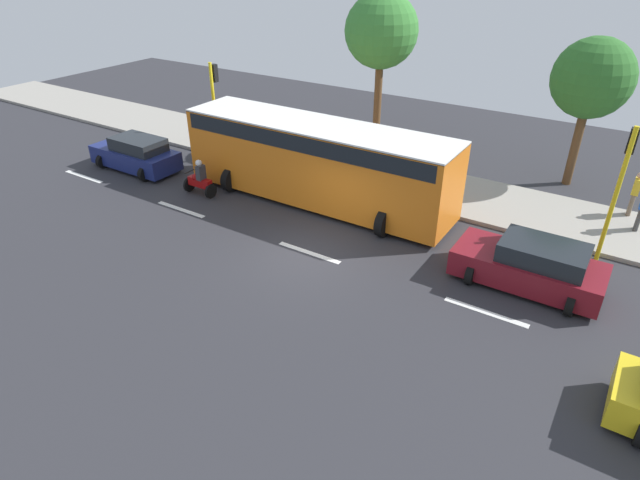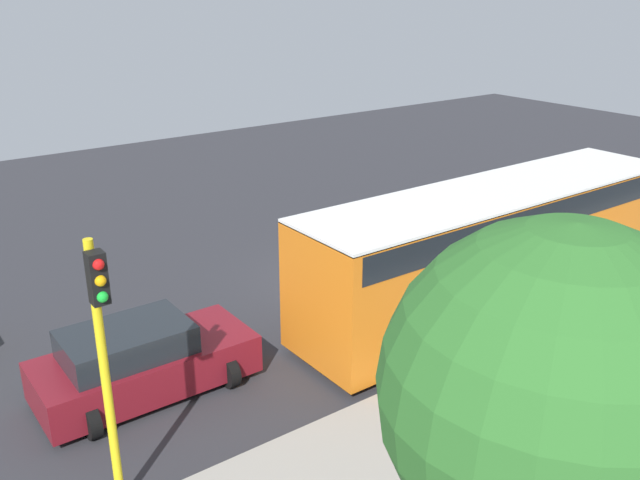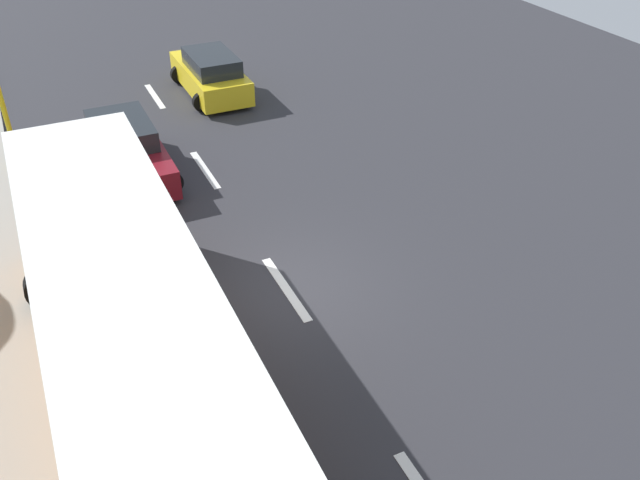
# 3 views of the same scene
# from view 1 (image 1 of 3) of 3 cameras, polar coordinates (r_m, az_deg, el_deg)

# --- Properties ---
(ground_plane) EXTENTS (40.00, 60.00, 0.10)m
(ground_plane) POSITION_cam_1_polar(r_m,az_deg,el_deg) (17.71, -1.18, -1.53)
(ground_plane) COLOR #2D2D33
(sidewalk) EXTENTS (4.00, 60.00, 0.15)m
(sidewalk) POSITION_cam_1_polar(r_m,az_deg,el_deg) (23.14, 8.53, 6.39)
(sidewalk) COLOR #9E998E
(sidewalk) RESTS_ON ground
(lane_stripe_north) EXTENTS (0.20, 2.40, 0.01)m
(lane_stripe_north) POSITION_cam_1_polar(r_m,az_deg,el_deg) (15.72, 17.49, -7.46)
(lane_stripe_north) COLOR white
(lane_stripe_north) RESTS_ON ground
(lane_stripe_mid) EXTENTS (0.20, 2.40, 0.01)m
(lane_stripe_mid) POSITION_cam_1_polar(r_m,az_deg,el_deg) (17.68, -1.19, -1.37)
(lane_stripe_mid) COLOR white
(lane_stripe_mid) RESTS_ON ground
(lane_stripe_south) EXTENTS (0.20, 2.40, 0.01)m
(lane_stripe_south) POSITION_cam_1_polar(r_m,az_deg,el_deg) (21.22, -14.81, 3.22)
(lane_stripe_south) COLOR white
(lane_stripe_south) RESTS_ON ground
(lane_stripe_far_south) EXTENTS (0.20, 2.40, 0.01)m
(lane_stripe_far_south) POSITION_cam_1_polar(r_m,az_deg,el_deg) (25.69, -24.20, 6.28)
(lane_stripe_far_south) COLOR white
(lane_stripe_far_south) RESTS_ON ground
(car_dark_blue) EXTENTS (2.13, 4.22, 1.52)m
(car_dark_blue) POSITION_cam_1_polar(r_m,az_deg,el_deg) (25.41, -19.27, 8.74)
(car_dark_blue) COLOR navy
(car_dark_blue) RESTS_ON ground
(car_maroon) EXTENTS (2.28, 4.30, 1.52)m
(car_maroon) POSITION_cam_1_polar(r_m,az_deg,el_deg) (16.90, 21.85, -2.59)
(car_maroon) COLOR maroon
(car_maroon) RESTS_ON ground
(city_bus) EXTENTS (3.20, 11.00, 3.16)m
(city_bus) POSITION_cam_1_polar(r_m,az_deg,el_deg) (20.51, -0.36, 8.94)
(city_bus) COLOR orange
(city_bus) RESTS_ON ground
(motorcycle) EXTENTS (0.60, 1.30, 1.53)m
(motorcycle) POSITION_cam_1_polar(r_m,az_deg,el_deg) (22.05, -12.90, 6.33)
(motorcycle) COLOR black
(motorcycle) RESTS_ON ground
(pedestrian_by_tree) EXTENTS (0.40, 0.24, 1.69)m
(pedestrian_by_tree) POSITION_cam_1_polar(r_m,az_deg,el_deg) (22.62, 30.92, 4.44)
(pedestrian_by_tree) COLOR #72604C
(pedestrian_by_tree) RESTS_ON sidewalk
(traffic_light_corner) EXTENTS (0.49, 0.24, 4.50)m
(traffic_light_corner) POSITION_cam_1_polar(r_m,az_deg,el_deg) (24.93, -11.31, 14.83)
(traffic_light_corner) COLOR yellow
(traffic_light_corner) RESTS_ON ground
(traffic_light_midblock) EXTENTS (0.49, 0.24, 4.50)m
(traffic_light_midblock) POSITION_cam_1_polar(r_m,az_deg,el_deg) (18.46, 29.85, 6.04)
(traffic_light_midblock) COLOR yellow
(traffic_light_midblock) RESTS_ON ground
(street_tree_south) EXTENTS (3.32, 3.32, 7.23)m
(street_tree_south) POSITION_cam_1_polar(r_m,az_deg,el_deg) (25.53, 6.66, 21.47)
(street_tree_south) COLOR brown
(street_tree_south) RESTS_ON ground
(street_tree_center) EXTENTS (3.12, 3.12, 6.01)m
(street_tree_center) POSITION_cam_1_polar(r_m,az_deg,el_deg) (23.87, 27.38, 15.20)
(street_tree_center) COLOR brown
(street_tree_center) RESTS_ON ground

